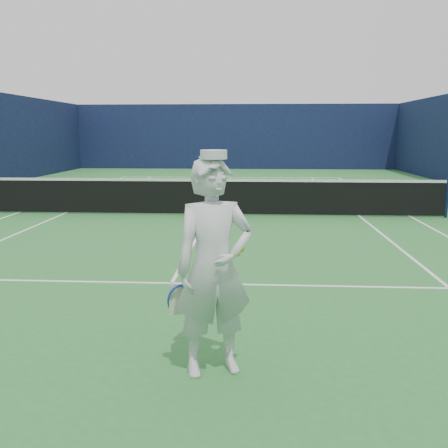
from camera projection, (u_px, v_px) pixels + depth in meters
The scene contains 5 objects.
ground at pixel (210, 215), 13.84m from camera, with size 80.00×80.00×0.00m, color #2A7030.
court_markings at pixel (210, 215), 13.84m from camera, with size 11.03×23.83×0.01m.
windscreen_fence at pixel (209, 142), 13.48m from camera, with size 20.12×36.12×4.00m.
tennis_net at pixel (209, 195), 13.74m from camera, with size 12.88×0.09×1.07m.
tennis_player at pixel (214, 267), 4.61m from camera, with size 0.92×0.72×2.10m.
Camera 1 is at (1.24, -13.60, 2.25)m, focal length 40.00 mm.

